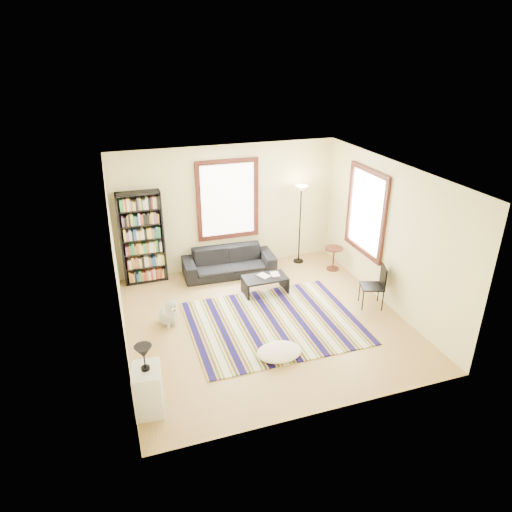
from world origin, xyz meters
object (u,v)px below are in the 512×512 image
object	(u,v)px
coffee_table	(265,285)
floor_cushion	(279,352)
bookshelf	(142,238)
side_table	(333,259)
folding_chair	(372,286)
dog	(167,310)
floor_lamp	(300,225)
white_cabinet	(148,390)
sofa	(229,262)

from	to	relation	value
coffee_table	floor_cushion	bearing A→B (deg)	-103.21
bookshelf	side_table	distance (m)	4.26
folding_chair	dog	world-z (taller)	folding_chair
side_table	folding_chair	bearing A→B (deg)	-91.69
side_table	dog	xyz separation A→B (m)	(-3.93, -1.05, 0.01)
folding_chair	dog	size ratio (longest dim) A/B	1.56
bookshelf	floor_lamp	size ratio (longest dim) A/B	1.08
dog	coffee_table	bearing A→B (deg)	-3.45
floor_lamp	coffee_table	bearing A→B (deg)	-137.18
side_table	white_cabinet	bearing A→B (deg)	-144.59
side_table	white_cabinet	distance (m)	5.52
coffee_table	floor_cushion	distance (m)	2.17
sofa	white_cabinet	world-z (taller)	white_cabinet
bookshelf	folding_chair	size ratio (longest dim) A/B	2.33
white_cabinet	dog	size ratio (longest dim) A/B	1.27
bookshelf	dog	distance (m)	2.00
white_cabinet	dog	xyz separation A→B (m)	(0.57, 2.15, -0.07)
sofa	dog	world-z (taller)	sofa
side_table	white_cabinet	size ratio (longest dim) A/B	0.77
coffee_table	folding_chair	bearing A→B (deg)	-32.80
sofa	coffee_table	bearing A→B (deg)	-63.70
floor_cushion	side_table	xyz separation A→B (m)	(2.34, 2.65, 0.17)
coffee_table	white_cabinet	size ratio (longest dim) A/B	1.29
sofa	dog	size ratio (longest dim) A/B	3.67
coffee_table	folding_chair	distance (m)	2.15
floor_lamp	folding_chair	xyz separation A→B (m)	(0.53, -2.32, -0.50)
bookshelf	white_cabinet	size ratio (longest dim) A/B	2.86
dog	floor_lamp	bearing A→B (deg)	9.32
white_cabinet	coffee_table	bearing A→B (deg)	51.33
floor_lamp	white_cabinet	size ratio (longest dim) A/B	2.66
floor_lamp	side_table	bearing A→B (deg)	-47.22
white_cabinet	dog	bearing A→B (deg)	81.42
folding_chair	white_cabinet	xyz separation A→B (m)	(-4.45, -1.51, -0.08)
coffee_table	folding_chair	size ratio (longest dim) A/B	1.05
folding_chair	floor_lamp	bearing A→B (deg)	122.51
floor_cushion	floor_lamp	distance (m)	3.81
dog	folding_chair	bearing A→B (deg)	-26.73
coffee_table	dog	size ratio (longest dim) A/B	1.63
bookshelf	coffee_table	world-z (taller)	bookshelf
side_table	folding_chair	world-z (taller)	folding_chair
sofa	folding_chair	world-z (taller)	folding_chair
floor_lamp	side_table	size ratio (longest dim) A/B	3.44
side_table	dog	distance (m)	4.07
sofa	bookshelf	bearing A→B (deg)	173.83
sofa	floor_cushion	size ratio (longest dim) A/B	2.67
floor_lamp	dog	world-z (taller)	floor_lamp
floor_lamp	folding_chair	world-z (taller)	floor_lamp
side_table	folding_chair	size ratio (longest dim) A/B	0.63
floor_cushion	side_table	world-z (taller)	side_table
coffee_table	floor_cushion	world-z (taller)	coffee_table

